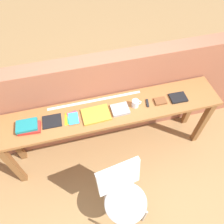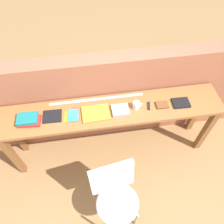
{
  "view_description": "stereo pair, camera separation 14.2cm",
  "coord_description": "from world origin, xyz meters",
  "px_view_note": "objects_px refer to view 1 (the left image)",
  "views": [
    {
      "loc": [
        -0.35,
        -1.11,
        2.77
      ],
      "look_at": [
        0.0,
        0.25,
        0.9
      ],
      "focal_mm": 35.0,
      "sensor_mm": 36.0,
      "label": 1
    },
    {
      "loc": [
        -0.21,
        -1.14,
        2.77
      ],
      "look_at": [
        0.0,
        0.25,
        0.9
      ],
      "focal_mm": 35.0,
      "sensor_mm": 36.0,
      "label": 2
    }
  ],
  "objects_px": {
    "book_stack_leftmost": "(28,127)",
    "multitool_folded": "(147,103)",
    "mug": "(136,103)",
    "leather_journal_brown": "(160,101)",
    "book_repair_rightmost": "(178,98)",
    "chair_white_moulded": "(123,194)",
    "book_open_centre": "(96,115)",
    "magazine_cycling": "(52,121)",
    "pamphlet_pile_colourful": "(72,118)"
  },
  "relations": [
    {
      "from": "chair_white_moulded",
      "to": "multitool_folded",
      "type": "bearing_deg",
      "value": 57.86
    },
    {
      "from": "pamphlet_pile_colourful",
      "to": "mug",
      "type": "xyz_separation_m",
      "value": [
        0.7,
        -0.0,
        0.04
      ]
    },
    {
      "from": "chair_white_moulded",
      "to": "leather_journal_brown",
      "type": "bearing_deg",
      "value": 50.37
    },
    {
      "from": "book_stack_leftmost",
      "to": "book_open_centre",
      "type": "xyz_separation_m",
      "value": [
        0.7,
        -0.0,
        -0.02
      ]
    },
    {
      "from": "magazine_cycling",
      "to": "mug",
      "type": "bearing_deg",
      "value": 0.52
    },
    {
      "from": "magazine_cycling",
      "to": "book_open_centre",
      "type": "xyz_separation_m",
      "value": [
        0.46,
        -0.03,
        0.0
      ]
    },
    {
      "from": "chair_white_moulded",
      "to": "mug",
      "type": "distance_m",
      "value": 0.95
    },
    {
      "from": "leather_journal_brown",
      "to": "book_repair_rightmost",
      "type": "height_order",
      "value": "same"
    },
    {
      "from": "mug",
      "to": "leather_journal_brown",
      "type": "height_order",
      "value": "mug"
    },
    {
      "from": "chair_white_moulded",
      "to": "mug",
      "type": "bearing_deg",
      "value": 65.95
    },
    {
      "from": "book_stack_leftmost",
      "to": "mug",
      "type": "bearing_deg",
      "value": 0.69
    },
    {
      "from": "pamphlet_pile_colourful",
      "to": "mug",
      "type": "bearing_deg",
      "value": -0.34
    },
    {
      "from": "book_open_centre",
      "to": "book_repair_rightmost",
      "type": "height_order",
      "value": "same"
    },
    {
      "from": "book_stack_leftmost",
      "to": "multitool_folded",
      "type": "bearing_deg",
      "value": 0.59
    },
    {
      "from": "multitool_folded",
      "to": "pamphlet_pile_colourful",
      "type": "bearing_deg",
      "value": 179.67
    },
    {
      "from": "chair_white_moulded",
      "to": "multitool_folded",
      "type": "xyz_separation_m",
      "value": [
        0.49,
        0.79,
        0.36
      ]
    },
    {
      "from": "magazine_cycling",
      "to": "leather_journal_brown",
      "type": "height_order",
      "value": "leather_journal_brown"
    },
    {
      "from": "leather_journal_brown",
      "to": "book_open_centre",
      "type": "bearing_deg",
      "value": -178.11
    },
    {
      "from": "chair_white_moulded",
      "to": "magazine_cycling",
      "type": "relative_size",
      "value": 4.52
    },
    {
      "from": "book_stack_leftmost",
      "to": "book_repair_rightmost",
      "type": "relative_size",
      "value": 1.29
    },
    {
      "from": "chair_white_moulded",
      "to": "book_stack_leftmost",
      "type": "distance_m",
      "value": 1.18
    },
    {
      "from": "leather_journal_brown",
      "to": "book_stack_leftmost",
      "type": "bearing_deg",
      "value": -178.46
    },
    {
      "from": "book_open_centre",
      "to": "chair_white_moulded",
      "type": "bearing_deg",
      "value": -84.74
    },
    {
      "from": "magazine_cycling",
      "to": "multitool_folded",
      "type": "height_order",
      "value": "multitool_folded"
    },
    {
      "from": "book_repair_rightmost",
      "to": "chair_white_moulded",
      "type": "bearing_deg",
      "value": -136.0
    },
    {
      "from": "chair_white_moulded",
      "to": "book_open_centre",
      "type": "bearing_deg",
      "value": 97.1
    },
    {
      "from": "book_stack_leftmost",
      "to": "mug",
      "type": "height_order",
      "value": "mug"
    },
    {
      "from": "pamphlet_pile_colourful",
      "to": "multitool_folded",
      "type": "relative_size",
      "value": 1.66
    },
    {
      "from": "multitool_folded",
      "to": "leather_journal_brown",
      "type": "distance_m",
      "value": 0.15
    },
    {
      "from": "book_stack_leftmost",
      "to": "multitool_folded",
      "type": "relative_size",
      "value": 2.19
    },
    {
      "from": "pamphlet_pile_colourful",
      "to": "mug",
      "type": "height_order",
      "value": "mug"
    },
    {
      "from": "mug",
      "to": "multitool_folded",
      "type": "relative_size",
      "value": 1.0
    },
    {
      "from": "chair_white_moulded",
      "to": "book_repair_rightmost",
      "type": "height_order",
      "value": "book_repair_rightmost"
    },
    {
      "from": "chair_white_moulded",
      "to": "book_repair_rightmost",
      "type": "bearing_deg",
      "value": 42.02
    },
    {
      "from": "mug",
      "to": "book_repair_rightmost",
      "type": "relative_size",
      "value": 0.59
    },
    {
      "from": "book_repair_rightmost",
      "to": "magazine_cycling",
      "type": "bearing_deg",
      "value": -179.25
    },
    {
      "from": "book_repair_rightmost",
      "to": "pamphlet_pile_colourful",
      "type": "bearing_deg",
      "value": -178.91
    },
    {
      "from": "pamphlet_pile_colourful",
      "to": "book_stack_leftmost",
      "type": "bearing_deg",
      "value": -177.69
    },
    {
      "from": "mug",
      "to": "leather_journal_brown",
      "type": "bearing_deg",
      "value": -2.27
    },
    {
      "from": "multitool_folded",
      "to": "leather_journal_brown",
      "type": "height_order",
      "value": "leather_journal_brown"
    },
    {
      "from": "chair_white_moulded",
      "to": "multitool_folded",
      "type": "relative_size",
      "value": 8.1
    },
    {
      "from": "pamphlet_pile_colourful",
      "to": "leather_journal_brown",
      "type": "height_order",
      "value": "leather_journal_brown"
    },
    {
      "from": "magazine_cycling",
      "to": "book_repair_rightmost",
      "type": "distance_m",
      "value": 1.42
    },
    {
      "from": "pamphlet_pile_colourful",
      "to": "multitool_folded",
      "type": "xyz_separation_m",
      "value": [
        0.84,
        -0.0,
        0.0
      ]
    },
    {
      "from": "chair_white_moulded",
      "to": "leather_journal_brown",
      "type": "xyz_separation_m",
      "value": [
        0.64,
        0.78,
        0.37
      ]
    },
    {
      "from": "book_stack_leftmost",
      "to": "book_open_centre",
      "type": "distance_m",
      "value": 0.7
    },
    {
      "from": "book_open_centre",
      "to": "magazine_cycling",
      "type": "bearing_deg",
      "value": 174.06
    },
    {
      "from": "magazine_cycling",
      "to": "multitool_folded",
      "type": "relative_size",
      "value": 1.79
    },
    {
      "from": "leather_journal_brown",
      "to": "book_repair_rightmost",
      "type": "xyz_separation_m",
      "value": [
        0.22,
        -0.0,
        -0.0
      ]
    },
    {
      "from": "pamphlet_pile_colourful",
      "to": "book_repair_rightmost",
      "type": "distance_m",
      "value": 1.21
    }
  ]
}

